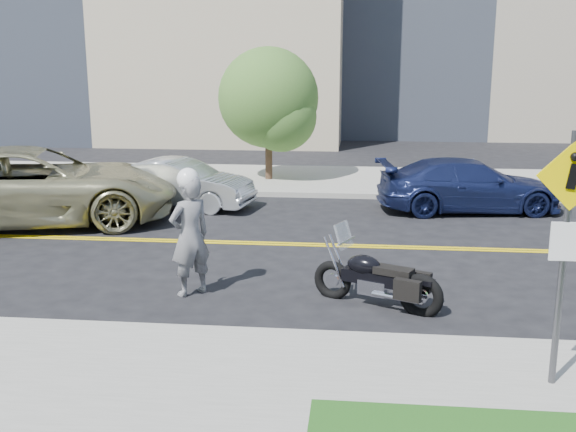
% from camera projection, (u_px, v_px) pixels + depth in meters
% --- Properties ---
extents(ground_plane, '(120.00, 120.00, 0.00)m').
position_uv_depth(ground_plane, '(271.00, 244.00, 14.59)').
color(ground_plane, black).
rests_on(ground_plane, ground).
extents(sidewalk_near, '(60.00, 5.00, 0.15)m').
position_uv_depth(sidewalk_near, '(182.00, 421.00, 7.31)').
color(sidewalk_near, '#9E9B91').
rests_on(sidewalk_near, ground_plane).
extents(sidewalk_far, '(60.00, 5.00, 0.15)m').
position_uv_depth(sidewalk_far, '(300.00, 180.00, 21.84)').
color(sidewalk_far, '#9E9B91').
rests_on(sidewalk_far, ground_plane).
extents(pedestrian_sign, '(0.78, 0.08, 3.00)m').
position_uv_depth(pedestrian_sign, '(566.00, 236.00, 7.61)').
color(pedestrian_sign, '#4C4C51').
rests_on(pedestrian_sign, sidewalk_near).
extents(motorcyclist, '(0.88, 0.87, 2.18)m').
position_uv_depth(motorcyclist, '(190.00, 233.00, 11.23)').
color(motorcyclist, silver).
rests_on(motorcyclist, ground).
extents(motorcycle, '(2.23, 1.49, 1.31)m').
position_uv_depth(motorcycle, '(377.00, 267.00, 10.79)').
color(motorcycle, black).
rests_on(motorcycle, ground).
extents(suv, '(7.33, 4.93, 1.87)m').
position_uv_depth(suv, '(35.00, 186.00, 16.17)').
color(suv, tan).
rests_on(suv, ground).
extents(parked_car_silver, '(4.12, 2.05, 1.30)m').
position_uv_depth(parked_car_silver, '(180.00, 184.00, 18.02)').
color(parked_car_silver, '#AAAEB2').
rests_on(parked_car_silver, ground).
extents(parked_car_blue, '(4.95, 2.55, 1.37)m').
position_uv_depth(parked_car_blue, '(469.00, 185.00, 17.58)').
color(parked_car_blue, navy).
rests_on(parked_car_blue, ground).
extents(tree_far_a, '(3.14, 3.14, 4.29)m').
position_uv_depth(tree_far_a, '(268.00, 98.00, 21.02)').
color(tree_far_a, '#382619').
rests_on(tree_far_a, ground).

